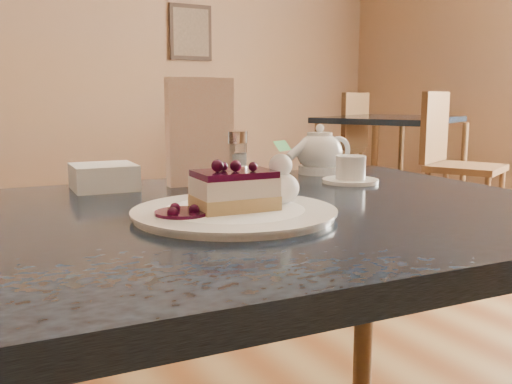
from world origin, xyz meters
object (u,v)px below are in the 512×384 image
tea_set (325,157)px  bg_table_far_right (387,208)px  main_table (223,258)px  cheesecake_slice (234,190)px  dessert_plate (234,213)px

tea_set → bg_table_far_right: bearing=44.8°
main_table → tea_set: tea_set is taller
cheesecake_slice → tea_set: bearing=42.0°
dessert_plate → bg_table_far_right: bg_table_far_right is taller
cheesecake_slice → tea_set: 0.52m
main_table → bg_table_far_right: bg_table_far_right is taller
cheesecake_slice → bg_table_far_right: cheesecake_slice is taller
main_table → cheesecake_slice: (-0.00, -0.05, 0.12)m
dessert_plate → cheesecake_slice: cheesecake_slice is taller
cheesecake_slice → tea_set: (0.41, 0.32, 0.00)m
tea_set → bg_table_far_right: 3.32m
main_table → tea_set: bearing=37.5°
dessert_plate → main_table: bearing=86.1°
tea_set → dessert_plate: bearing=-141.9°
bg_table_far_right → cheesecake_slice: bearing=-161.0°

